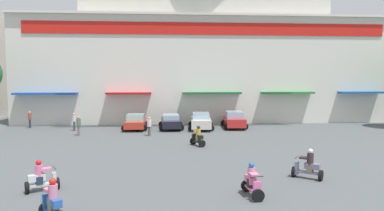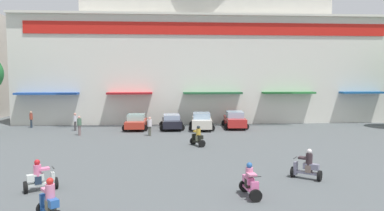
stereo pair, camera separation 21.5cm
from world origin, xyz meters
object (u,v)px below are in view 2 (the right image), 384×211
at_px(parked_car_2, 202,121).
at_px(scooter_rider_1, 250,183).
at_px(parked_car_0, 136,122).
at_px(pedestrian_2, 75,120).
at_px(parked_car_3, 235,120).
at_px(pedestrian_0, 79,124).
at_px(pedestrian_3, 31,118).
at_px(parked_car_1, 172,122).
at_px(scooter_rider_3, 40,178).
at_px(pedestrian_1, 150,125).
at_px(scooter_rider_5, 50,203).
at_px(scooter_rider_4, 198,137).
at_px(scooter_rider_0, 307,167).

height_order(parked_car_2, scooter_rider_1, parked_car_2).
distance_m(parked_car_0, scooter_rider_1, 20.54).
xyz_separation_m(parked_car_0, pedestrian_2, (-5.60, -0.47, 0.24)).
bearing_deg(parked_car_3, pedestrian_0, -165.79).
xyz_separation_m(pedestrian_0, pedestrian_3, (-5.87, 5.00, -0.01)).
distance_m(parked_car_1, scooter_rider_3, 19.06).
bearing_deg(pedestrian_0, pedestrian_1, -5.33).
height_order(pedestrian_1, pedestrian_3, pedestrian_3).
bearing_deg(parked_car_2, pedestrian_1, -144.19).
bearing_deg(parked_car_3, scooter_rider_5, -116.16).
xyz_separation_m(parked_car_0, scooter_rider_5, (-1.15, -21.50, -0.08)).
relative_size(parked_car_2, parked_car_3, 0.97).
xyz_separation_m(parked_car_1, scooter_rider_5, (-4.52, -21.44, -0.07)).
bearing_deg(scooter_rider_4, pedestrian_2, 143.45).
bearing_deg(scooter_rider_0, scooter_rider_1, -145.49).
height_order(parked_car_0, scooter_rider_3, parked_car_0).
bearing_deg(scooter_rider_4, pedestrian_3, 146.77).
bearing_deg(pedestrian_1, parked_car_0, 111.02).
bearing_deg(scooter_rider_5, pedestrian_0, 100.52).
bearing_deg(parked_car_0, pedestrian_3, 170.46).
bearing_deg(parked_car_0, parked_car_2, -3.52).
height_order(parked_car_3, pedestrian_1, same).
bearing_deg(scooter_rider_3, pedestrian_1, 74.00).
bearing_deg(parked_car_1, pedestrian_1, -116.86).
xyz_separation_m(pedestrian_1, pedestrian_3, (-11.87, 5.56, 0.03)).
distance_m(parked_car_3, scooter_rider_4, 9.82).
relative_size(parked_car_0, pedestrian_2, 2.41).
height_order(parked_car_1, scooter_rider_1, scooter_rider_1).
relative_size(scooter_rider_1, pedestrian_3, 0.93).
relative_size(scooter_rider_3, pedestrian_3, 0.90).
xyz_separation_m(parked_car_3, scooter_rider_3, (-12.21, -18.46, -0.22)).
bearing_deg(parked_car_1, parked_car_3, 3.45).
xyz_separation_m(scooter_rider_1, scooter_rider_3, (-9.11, 1.35, -0.01)).
height_order(parked_car_1, parked_car_3, parked_car_3).
distance_m(parked_car_3, scooter_rider_3, 22.14).
bearing_deg(pedestrian_1, scooter_rider_4, -51.38).
height_order(parked_car_3, scooter_rider_3, parked_car_3).
distance_m(scooter_rider_0, scooter_rider_3, 12.54).
bearing_deg(parked_car_2, scooter_rider_1, -89.27).
height_order(parked_car_0, scooter_rider_1, parked_car_0).
bearing_deg(pedestrian_0, parked_car_0, 35.64).
bearing_deg(parked_car_2, scooter_rider_5, -109.24).
height_order(scooter_rider_5, pedestrian_0, pedestrian_0).
relative_size(parked_car_3, scooter_rider_1, 2.90).
relative_size(parked_car_3, scooter_rider_5, 2.82).
bearing_deg(parked_car_3, scooter_rider_3, -123.48).
height_order(scooter_rider_3, scooter_rider_4, scooter_rider_4).
bearing_deg(parked_car_3, parked_car_1, -176.55).
xyz_separation_m(parked_car_0, scooter_rider_1, (6.46, -19.50, -0.14)).
bearing_deg(parked_car_1, scooter_rider_4, -77.86).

